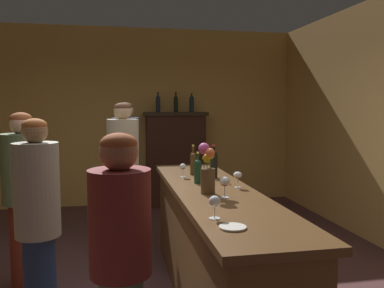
% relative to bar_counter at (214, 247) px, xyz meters
% --- Properties ---
extents(wall_back, '(5.70, 0.12, 2.98)m').
position_rel_bar_counter_xyz_m(wall_back, '(-0.50, 3.77, 0.99)').
color(wall_back, '#DAAA58').
rests_on(wall_back, ground).
extents(bar_counter, '(0.66, 2.91, 0.99)m').
position_rel_bar_counter_xyz_m(bar_counter, '(0.00, 0.00, 0.00)').
color(bar_counter, brown).
rests_on(bar_counter, ground).
extents(display_cabinet, '(1.05, 0.40, 1.58)m').
position_rel_bar_counter_xyz_m(display_cabinet, '(0.21, 3.48, 0.32)').
color(display_cabinet, '#361D15').
rests_on(display_cabinet, ground).
extents(wine_bottle_riesling, '(0.07, 0.07, 0.32)m').
position_rel_bar_counter_xyz_m(wine_bottle_riesling, '(0.13, 0.55, 0.64)').
color(wine_bottle_riesling, black).
rests_on(wine_bottle_riesling, bar_counter).
extents(wine_bottle_merlot, '(0.06, 0.06, 0.30)m').
position_rel_bar_counter_xyz_m(wine_bottle_merlot, '(-0.03, 0.75, 0.62)').
color(wine_bottle_merlot, '#473014').
rests_on(wine_bottle_merlot, bar_counter).
extents(wine_bottle_syrah, '(0.07, 0.07, 0.28)m').
position_rel_bar_counter_xyz_m(wine_bottle_syrah, '(-0.08, 0.30, 0.61)').
color(wine_bottle_syrah, '#173922').
rests_on(wine_bottle_syrah, bar_counter).
extents(wine_glass_front, '(0.06, 0.06, 0.13)m').
position_rel_bar_counter_xyz_m(wine_glass_front, '(-0.16, 0.63, 0.59)').
color(wine_glass_front, white).
rests_on(wine_glass_front, bar_counter).
extents(wine_glass_mid, '(0.08, 0.08, 0.16)m').
position_rel_bar_counter_xyz_m(wine_glass_mid, '(0.00, -0.30, 0.61)').
color(wine_glass_mid, white).
rests_on(wine_glass_mid, bar_counter).
extents(wine_glass_rear, '(0.07, 0.07, 0.14)m').
position_rel_bar_counter_xyz_m(wine_glass_rear, '(0.22, 0.05, 0.59)').
color(wine_glass_rear, white).
rests_on(wine_glass_rear, bar_counter).
extents(wine_glass_spare, '(0.07, 0.07, 0.14)m').
position_rel_bar_counter_xyz_m(wine_glass_spare, '(-0.21, -0.83, 0.59)').
color(wine_glass_spare, white).
rests_on(wine_glass_spare, bar_counter).
extents(flower_arrangement, '(0.13, 0.16, 0.40)m').
position_rel_bar_counter_xyz_m(flower_arrangement, '(-0.09, -0.13, 0.68)').
color(flower_arrangement, '#513A20').
rests_on(flower_arrangement, bar_counter).
extents(cheese_plate, '(0.16, 0.16, 0.01)m').
position_rel_bar_counter_xyz_m(cheese_plate, '(-0.16, -1.05, 0.50)').
color(cheese_plate, white).
rests_on(cheese_plate, bar_counter).
extents(display_bottle_left, '(0.07, 0.07, 0.33)m').
position_rel_bar_counter_xyz_m(display_bottle_left, '(-0.08, 3.48, 1.23)').
color(display_bottle_left, '#21293E').
rests_on(display_bottle_left, display_cabinet).
extents(display_bottle_midleft, '(0.07, 0.07, 0.34)m').
position_rel_bar_counter_xyz_m(display_bottle_midleft, '(0.22, 3.48, 1.23)').
color(display_bottle_midleft, black).
rests_on(display_bottle_midleft, display_cabinet).
extents(display_bottle_center, '(0.08, 0.08, 0.33)m').
position_rel_bar_counter_xyz_m(display_bottle_center, '(0.49, 3.48, 1.23)').
color(display_bottle_center, '#17293C').
rests_on(display_bottle_center, display_cabinet).
extents(patron_by_cabinet, '(0.30, 0.30, 1.60)m').
position_rel_bar_counter_xyz_m(patron_by_cabinet, '(-1.33, -0.37, 0.39)').
color(patron_by_cabinet, navy).
rests_on(patron_by_cabinet, ground).
extents(patron_in_navy, '(0.34, 0.34, 1.54)m').
position_rel_bar_counter_xyz_m(patron_in_navy, '(-0.79, -1.01, 0.35)').
color(patron_in_navy, '#436653').
rests_on(patron_in_navy, ground).
extents(patron_near_entrance, '(0.37, 0.37, 1.63)m').
position_rel_bar_counter_xyz_m(patron_near_entrance, '(-1.62, 0.63, 0.39)').
color(patron_near_entrance, maroon).
rests_on(patron_near_entrance, ground).
extents(patron_in_grey, '(0.32, 0.32, 1.72)m').
position_rel_bar_counter_xyz_m(patron_in_grey, '(-0.72, 0.94, 0.45)').
color(patron_in_grey, brown).
rests_on(patron_in_grey, ground).
extents(patron_tall, '(0.32, 0.32, 1.72)m').
position_rel_bar_counter_xyz_m(patron_tall, '(-0.67, 1.59, 0.46)').
color(patron_tall, '#B5B19D').
rests_on(patron_tall, ground).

